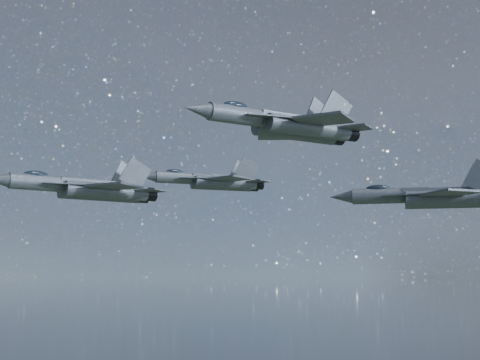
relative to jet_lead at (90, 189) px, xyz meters
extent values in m
cylinder|color=#373D45|center=(-4.10, -1.89, 0.24)|extent=(7.91, 4.84, 1.67)
ellipsoid|color=black|center=(-5.27, -2.43, 1.04)|extent=(2.79, 2.09, 0.83)
cube|color=#373D45|center=(0.97, 0.45, 0.19)|extent=(8.66, 5.14, 1.39)
cylinder|color=#373D45|center=(1.81, -0.35, -0.30)|extent=(8.88, 5.29, 1.67)
cylinder|color=#373D45|center=(0.91, 1.60, -0.30)|extent=(8.88, 5.29, 1.67)
cylinder|color=black|center=(6.29, 1.71, -0.30)|extent=(1.91, 1.99, 1.54)
cylinder|color=black|center=(5.39, 3.66, -0.30)|extent=(1.91, 1.99, 1.54)
cube|color=#373D45|center=(-1.74, -2.40, 0.11)|extent=(5.70, 2.47, 0.13)
cube|color=#373D45|center=(-2.95, 0.23, 0.11)|extent=(5.22, 4.21, 0.13)
cube|color=#373D45|center=(2.69, -2.78, -0.08)|extent=(6.09, 5.94, 0.21)
cube|color=#373D45|center=(-0.36, 3.85, -0.08)|extent=(4.63, 5.09, 0.21)
cube|color=#373D45|center=(6.48, 0.27, -0.08)|extent=(3.61, 3.56, 0.16)
cube|color=#373D45|center=(4.42, 4.75, -0.08)|extent=(2.70, 2.90, 0.16)
cube|color=#373D45|center=(4.74, 0.71, 1.74)|extent=(3.57, 1.44, 3.82)
cube|color=#373D45|center=(3.62, 3.14, 1.74)|extent=(3.33, 1.98, 3.82)
cylinder|color=#373D45|center=(10.48, 11.62, 3.06)|extent=(7.24, 2.87, 1.49)
cone|color=#373D45|center=(5.98, 10.71, 3.06)|extent=(2.52, 1.77, 1.34)
ellipsoid|color=black|center=(9.35, 11.39, 3.78)|extent=(2.43, 1.44, 0.74)
cube|color=#373D45|center=(15.36, 12.61, 3.01)|extent=(7.98, 2.97, 1.24)
cylinder|color=#373D45|center=(15.92, 11.75, 2.58)|extent=(8.18, 3.06, 1.49)
cylinder|color=#373D45|center=(15.54, 13.63, 2.58)|extent=(8.18, 3.06, 1.49)
cylinder|color=black|center=(20.24, 12.63, 2.58)|extent=(1.49, 1.60, 1.38)
cylinder|color=black|center=(19.86, 14.50, 2.58)|extent=(1.49, 1.60, 1.38)
cube|color=#373D45|center=(12.43, 10.70, 2.95)|extent=(4.99, 1.09, 0.11)
cube|color=#373D45|center=(11.91, 13.23, 2.95)|extent=(5.00, 2.88, 0.11)
cube|color=#373D45|center=(16.19, 9.46, 2.77)|extent=(5.47, 5.49, 0.19)
cube|color=#373D45|center=(14.90, 15.84, 2.77)|extent=(4.85, 5.13, 0.19)
cube|color=#373D45|center=(20.11, 11.33, 2.77)|extent=(3.24, 3.25, 0.14)
cube|color=#373D45|center=(19.24, 15.65, 2.77)|extent=(2.85, 2.97, 0.14)
cube|color=#373D45|center=(18.69, 12.07, 4.40)|extent=(3.33, 0.60, 3.41)
cube|color=#373D45|center=(18.22, 14.42, 4.40)|extent=(3.24, 1.07, 3.41)
cylinder|color=#373D45|center=(14.47, -18.51, 3.91)|extent=(7.35, 4.31, 1.55)
cone|color=#373D45|center=(10.09, -20.39, 3.91)|extent=(2.73, 2.21, 1.39)
ellipsoid|color=black|center=(13.37, -18.98, 4.65)|extent=(2.58, 1.89, 0.76)
cube|color=#373D45|center=(19.20, -16.48, 3.86)|extent=(8.05, 4.57, 1.29)
cylinder|color=#373D45|center=(19.96, -17.23, 3.41)|extent=(8.26, 4.70, 1.55)
cylinder|color=#373D45|center=(19.17, -15.41, 3.41)|extent=(8.26, 4.70, 1.55)
cylinder|color=black|center=(24.14, -15.44, 3.41)|extent=(1.75, 1.82, 1.43)
cylinder|color=black|center=(23.36, -13.61, 3.41)|extent=(1.75, 1.82, 1.43)
cube|color=#373D45|center=(16.63, -19.04, 3.79)|extent=(5.27, 2.16, 0.12)
cube|color=#373D45|center=(15.58, -16.58, 3.79)|extent=(4.87, 3.80, 0.12)
cube|color=#373D45|center=(20.71, -19.50, 3.61)|extent=(5.65, 5.52, 0.20)
cube|color=#373D45|center=(18.05, -13.31, 3.61)|extent=(4.37, 4.79, 0.20)
cube|color=#373D45|center=(24.29, -16.78, 3.61)|extent=(3.35, 3.31, 0.15)
cube|color=#373D45|center=(22.49, -12.59, 3.61)|extent=(2.56, 2.73, 0.15)
cube|color=#373D45|center=(22.69, -16.33, 5.29)|extent=(3.32, 1.25, 3.53)
cube|color=#373D45|center=(21.72, -14.05, 5.29)|extent=(3.12, 1.75, 3.53)
cylinder|color=#373D45|center=(29.87, -9.77, -1.47)|extent=(7.47, 3.96, 1.56)
cone|color=#373D45|center=(25.37, -8.16, -1.47)|extent=(2.72, 2.12, 1.40)
ellipsoid|color=black|center=(28.75, -9.37, -0.73)|extent=(2.59, 1.79, 0.77)
cube|color=#373D45|center=(34.75, -11.53, -1.52)|extent=(8.20, 4.17, 1.30)
cylinder|color=#373D45|center=(34.79, -12.60, -1.97)|extent=(8.41, 4.30, 1.56)
cylinder|color=#373D45|center=(35.47, -10.73, -1.97)|extent=(8.41, 4.30, 1.56)
cube|color=#373D45|center=(31.11, -11.65, -1.59)|extent=(5.01, 3.60, 0.12)
cube|color=#373D45|center=(32.02, -9.12, -1.59)|extent=(5.29, 1.88, 0.12)
cube|color=#373D45|center=(33.79, -14.79, -1.77)|extent=(4.61, 4.99, 0.20)
cube|color=#373D45|center=(36.09, -8.41, -1.77)|extent=(5.71, 5.63, 0.20)
cube|color=#373D45|center=(38.27, -11.47, -0.08)|extent=(3.39, 1.06, 3.55)
camera|label=1|loc=(6.75, -72.41, -9.41)|focal=50.00mm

